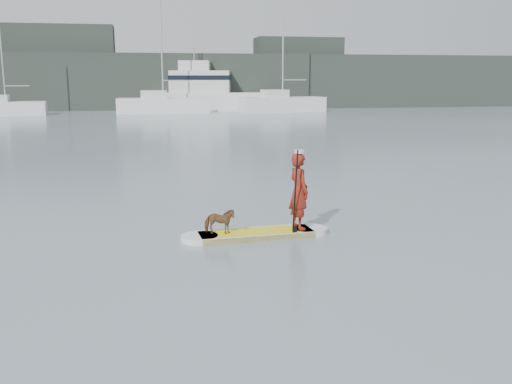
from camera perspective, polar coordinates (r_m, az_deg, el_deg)
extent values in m
plane|color=slate|center=(13.07, -10.75, -4.04)|extent=(140.00, 140.00, 0.00)
cube|color=yellow|center=(12.53, 0.00, -4.22)|extent=(2.55, 0.97, 0.12)
cylinder|color=silver|center=(12.28, -5.67, -4.60)|extent=(0.80, 0.80, 0.12)
cylinder|color=silver|center=(12.89, 5.39, -3.82)|extent=(0.80, 0.80, 0.12)
cube|color=silver|center=(12.87, -0.42, -3.79)|extent=(2.50, 0.23, 0.12)
cube|color=silver|center=(12.18, 0.45, -4.67)|extent=(2.50, 0.23, 0.12)
imported|color=maroon|center=(12.60, 4.31, 0.08)|extent=(0.54, 0.70, 1.70)
cylinder|color=silver|center=(12.45, 4.37, 4.07)|extent=(0.22, 0.22, 0.07)
imported|color=#56321D|center=(12.26, -3.69, -2.94)|extent=(0.71, 0.44, 0.56)
cylinder|color=black|center=(12.25, 3.94, -0.08)|extent=(0.05, 0.30, 1.89)
cube|color=black|center=(12.46, 3.89, -4.14)|extent=(0.10, 0.03, 0.32)
cube|color=silver|center=(57.83, -23.70, 7.65)|extent=(7.14, 2.84, 1.25)
cylinder|color=#B7B7BC|center=(57.80, -24.11, 12.60)|extent=(0.13, 0.13, 8.77)
cylinder|color=#B7B7BC|center=(57.62, -22.80, 9.76)|extent=(2.15, 0.25, 0.09)
cube|color=silver|center=(57.03, -9.24, 8.52)|extent=(8.93, 3.09, 1.47)
cube|color=silver|center=(57.00, -10.18, 9.60)|extent=(2.55, 2.01, 0.74)
cylinder|color=#B7B7BC|center=(57.09, -9.46, 14.95)|extent=(0.15, 0.15, 11.34)
cylinder|color=#B7B7BC|center=(56.97, -8.03, 10.98)|extent=(2.52, 0.21, 0.11)
cube|color=silver|center=(58.45, 2.66, 8.73)|extent=(8.87, 4.09, 1.49)
cube|color=silver|center=(58.08, 1.89, 9.82)|extent=(2.67, 2.30, 0.75)
cylinder|color=#B7B7BC|center=(58.49, 2.72, 14.80)|extent=(0.15, 0.15, 10.88)
cylinder|color=#B7B7BC|center=(58.89, 3.86, 11.12)|extent=(2.55, 0.51, 0.11)
cube|color=silver|center=(61.97, -4.51, 9.03)|extent=(11.90, 5.74, 1.87)
cube|color=silver|center=(62.03, -5.62, 10.93)|extent=(6.72, 4.02, 2.29)
cube|color=silver|center=(62.10, -6.18, 12.46)|extent=(3.52, 2.54, 1.04)
cube|color=black|center=(62.03, -5.62, 11.32)|extent=(6.85, 4.11, 0.47)
cylinder|color=#B7B7BC|center=(62.14, -6.21, 13.70)|extent=(0.10, 0.10, 1.66)
cube|color=#202823|center=(65.61, -11.20, 10.79)|extent=(90.00, 6.00, 6.00)
cube|color=#202823|center=(67.37, -19.96, 11.62)|extent=(14.00, 4.00, 9.00)
cube|color=#202823|center=(69.00, 4.21, 11.82)|extent=(10.00, 4.00, 8.00)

